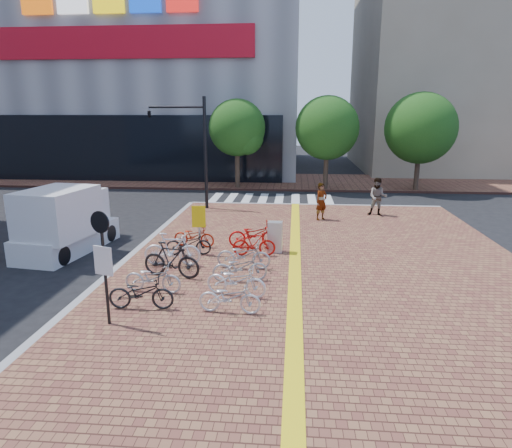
# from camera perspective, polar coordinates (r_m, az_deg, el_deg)

# --- Properties ---
(ground) EXTENTS (120.00, 120.00, 0.00)m
(ground) POSITION_cam_1_polar(r_m,az_deg,el_deg) (14.59, -3.07, -7.21)
(ground) COLOR black
(ground) RESTS_ON ground
(sidewalk) EXTENTS (14.00, 34.00, 0.15)m
(sidewalk) POSITION_cam_1_polar(r_m,az_deg,el_deg) (9.99, 10.80, -17.56)
(sidewalk) COLOR brown
(sidewalk) RESTS_ON ground
(tactile_strip) EXTENTS (0.40, 34.00, 0.01)m
(tactile_strip) POSITION_cam_1_polar(r_m,az_deg,el_deg) (9.89, 4.79, -17.14)
(tactile_strip) COLOR yellow
(tactile_strip) RESTS_ON sidewalk
(kerb_west) EXTENTS (0.25, 34.00, 0.15)m
(kerb_west) POSITION_cam_1_polar(r_m,az_deg,el_deg) (11.57, -27.58, -14.36)
(kerb_west) COLOR gray
(kerb_west) RESTS_ON ground
(kerb_north) EXTENTS (14.00, 0.25, 0.15)m
(kerb_north) POSITION_cam_1_polar(r_m,az_deg,el_deg) (26.02, 7.16, 2.31)
(kerb_north) COLOR gray
(kerb_north) RESTS_ON ground
(far_sidewalk) EXTENTS (70.00, 8.00, 0.15)m
(far_sidewalk) POSITION_cam_1_polar(r_m,az_deg,el_deg) (34.92, 1.68, 5.36)
(far_sidewalk) COLOR brown
(far_sidewalk) RESTS_ON ground
(department_store) EXTENTS (36.00, 24.27, 28.00)m
(department_store) POSITION_cam_1_polar(r_m,az_deg,el_deg) (49.61, -17.88, 23.39)
(department_store) COLOR gray
(department_store) RESTS_ON ground
(building_beige) EXTENTS (20.00, 18.00, 18.00)m
(building_beige) POSITION_cam_1_polar(r_m,az_deg,el_deg) (48.38, 25.48, 17.05)
(building_beige) COLOR gray
(building_beige) RESTS_ON ground
(crosswalk) EXTENTS (7.50, 4.00, 0.01)m
(crosswalk) POSITION_cam_1_polar(r_m,az_deg,el_deg) (28.01, 1.88, 3.09)
(crosswalk) COLOR silver
(crosswalk) RESTS_ON ground
(street_trees) EXTENTS (16.20, 4.60, 6.35)m
(street_trees) POSITION_cam_1_polar(r_m,az_deg,el_deg) (31.11, 10.85, 11.52)
(street_trees) COLOR #38281E
(street_trees) RESTS_ON far_sidewalk
(bike_0) EXTENTS (1.76, 0.69, 0.91)m
(bike_0) POSITION_cam_1_polar(r_m,az_deg,el_deg) (12.52, -14.17, -8.32)
(bike_0) COLOR black
(bike_0) RESTS_ON sidewalk
(bike_1) EXTENTS (1.73, 0.72, 0.89)m
(bike_1) POSITION_cam_1_polar(r_m,az_deg,el_deg) (13.55, -12.77, -6.56)
(bike_1) COLOR #BDBCC2
(bike_1) RESTS_ON sidewalk
(bike_2) EXTENTS (1.98, 0.92, 1.15)m
(bike_2) POSITION_cam_1_polar(r_m,az_deg,el_deg) (14.59, -10.54, -4.42)
(bike_2) COLOR black
(bike_2) RESTS_ON sidewalk
(bike_3) EXTENTS (1.94, 0.61, 1.16)m
(bike_3) POSITION_cam_1_polar(r_m,az_deg,el_deg) (15.63, -10.42, -3.16)
(bike_3) COLOR white
(bike_3) RESTS_ON sidewalk
(bike_4) EXTENTS (1.70, 0.76, 0.86)m
(bike_4) POSITION_cam_1_polar(r_m,az_deg,el_deg) (16.79, -8.45, -2.41)
(bike_4) COLOR black
(bike_4) RESTS_ON sidewalk
(bike_5) EXTENTS (1.68, 0.77, 0.85)m
(bike_5) POSITION_cam_1_polar(r_m,az_deg,el_deg) (17.79, -7.76, -1.47)
(bike_5) COLOR #A11E0B
(bike_5) RESTS_ON sidewalk
(bike_6) EXTENTS (1.67, 0.68, 0.86)m
(bike_6) POSITION_cam_1_polar(r_m,az_deg,el_deg) (11.95, -3.30, -9.13)
(bike_6) COLOR silver
(bike_6) RESTS_ON sidewalk
(bike_7) EXTENTS (1.85, 0.96, 0.93)m
(bike_7) POSITION_cam_1_polar(r_m,az_deg,el_deg) (12.97, -2.49, -7.06)
(bike_7) COLOR white
(bike_7) RESTS_ON sidewalk
(bike_8) EXTENTS (1.77, 0.89, 0.89)m
(bike_8) POSITION_cam_1_polar(r_m,az_deg,el_deg) (14.09, -2.03, -5.41)
(bike_8) COLOR #A4A4A8
(bike_8) RESTS_ON sidewalk
(bike_9) EXTENTS (1.81, 0.68, 0.94)m
(bike_9) POSITION_cam_1_polar(r_m,az_deg,el_deg) (15.17, -1.56, -3.88)
(bike_9) COLOR #ADADB2
(bike_9) RESTS_ON sidewalk
(bike_10) EXTENTS (1.58, 0.51, 0.94)m
(bike_10) POSITION_cam_1_polar(r_m,az_deg,el_deg) (16.49, -0.25, -2.42)
(bike_10) COLOR #B8130D
(bike_10) RESTS_ON sidewalk
(bike_11) EXTENTS (2.01, 0.96, 1.01)m
(bike_11) POSITION_cam_1_polar(r_m,az_deg,el_deg) (17.54, -0.29, -1.29)
(bike_11) COLOR red
(bike_11) RESTS_ON sidewalk
(pedestrian_a) EXTENTS (0.78, 0.74, 1.79)m
(pedestrian_a) POSITION_cam_1_polar(r_m,az_deg,el_deg) (22.15, 8.17, 2.80)
(pedestrian_a) COLOR gray
(pedestrian_a) RESTS_ON sidewalk
(pedestrian_b) EXTENTS (1.06, 0.91, 1.90)m
(pedestrian_b) POSITION_cam_1_polar(r_m,az_deg,el_deg) (23.64, 14.98, 3.30)
(pedestrian_b) COLOR #4F5364
(pedestrian_b) RESTS_ON sidewalk
(utility_box) EXTENTS (0.55, 0.41, 1.15)m
(utility_box) POSITION_cam_1_polar(r_m,az_deg,el_deg) (16.91, 2.40, -1.63)
(utility_box) COLOR silver
(utility_box) RESTS_ON sidewalk
(yellow_sign) EXTENTS (0.49, 0.13, 1.82)m
(yellow_sign) POSITION_cam_1_polar(r_m,az_deg,el_deg) (16.56, -7.14, 0.38)
(yellow_sign) COLOR #B7B7BC
(yellow_sign) RESTS_ON sidewalk
(notice_sign) EXTENTS (0.51, 0.20, 2.86)m
(notice_sign) POSITION_cam_1_polar(r_m,az_deg,el_deg) (11.42, -18.58, -3.62)
(notice_sign) COLOR black
(notice_sign) RESTS_ON sidewalk
(traffic_light_pole) EXTENTS (3.15, 1.21, 5.86)m
(traffic_light_pole) POSITION_cam_1_polar(r_m,az_deg,el_deg) (24.72, -9.54, 11.26)
(traffic_light_pole) COLOR black
(traffic_light_pole) RESTS_ON sidewalk
(box_truck) EXTENTS (2.50, 4.62, 2.55)m
(box_truck) POSITION_cam_1_polar(r_m,az_deg,el_deg) (18.77, -22.77, 0.33)
(box_truck) COLOR silver
(box_truck) RESTS_ON ground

